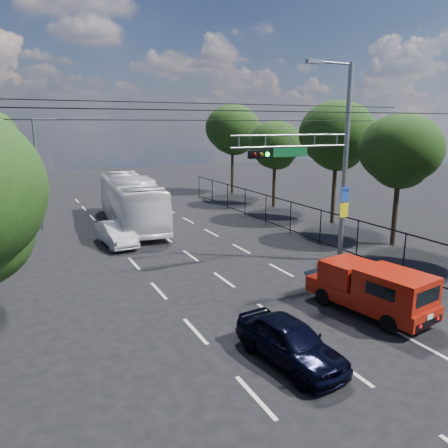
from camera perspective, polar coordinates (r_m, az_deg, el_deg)
ground at (r=13.42m, az=15.84°, el=-17.73°), size 120.00×120.00×0.00m
lane_markings at (r=24.74m, az=-6.10°, el=-2.90°), size 6.12×38.00×0.01m
signal_mast at (r=21.16m, az=13.13°, el=8.58°), size 6.43×0.39×9.50m
streetlight_left at (r=30.60m, az=-22.87°, el=6.71°), size 2.09×0.22×7.08m
utility_wires at (r=19.02m, az=-1.15°, el=14.45°), size 22.00×5.04×0.74m
fence_right at (r=26.45m, az=10.92°, el=0.27°), size 0.06×34.03×2.00m
tree_right_b at (r=25.99m, az=22.01°, el=8.33°), size 4.50×4.50×7.31m
tree_right_c at (r=30.70m, az=14.51°, el=10.69°), size 5.10×5.10×8.29m
tree_right_d at (r=36.15m, az=6.68°, el=9.89°), size 4.32×4.32×7.02m
tree_right_e at (r=43.16m, az=1.12°, el=11.90°), size 5.28×5.28×8.58m
red_pickup at (r=16.75m, az=18.70°, el=-7.95°), size 2.49×5.03×1.80m
navy_hatchback at (r=13.09m, az=8.61°, el=-14.92°), size 1.96×3.96×1.30m
white_bus at (r=30.27m, az=-12.10°, el=2.99°), size 3.69×11.99×3.29m
white_van at (r=25.46m, az=-13.88°, el=-1.23°), size 1.69×4.12×1.33m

